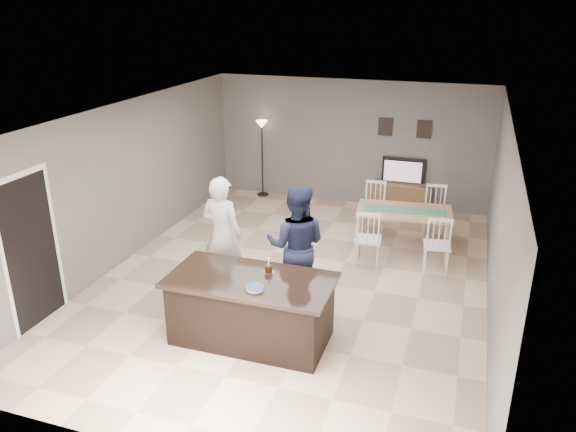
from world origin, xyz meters
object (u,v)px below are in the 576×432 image
(birthday_cake, at_px, (269,269))
(woman, at_px, (222,234))
(kitchen_island, at_px, (251,309))
(man, at_px, (296,246))
(floor_lamp, at_px, (262,138))
(television, at_px, (403,171))
(plate_stack, at_px, (255,288))
(dining_table, at_px, (404,217))
(tv_console, at_px, (401,197))

(birthday_cake, bearing_deg, woman, 139.21)
(kitchen_island, xyz_separation_m, man, (0.26, 1.12, 0.47))
(man, bearing_deg, floor_lamp, -72.02)
(kitchen_island, bearing_deg, floor_lamp, 109.44)
(television, height_order, plate_stack, television)
(television, relative_size, woman, 0.50)
(dining_table, bearing_deg, television, 92.03)
(woman, xyz_separation_m, birthday_cake, (1.11, -0.96, 0.04))
(man, height_order, birthday_cake, man)
(floor_lamp, bearing_deg, woman, -76.86)
(television, relative_size, birthday_cake, 4.33)
(kitchen_island, height_order, man, man)
(dining_table, height_order, floor_lamp, floor_lamp)
(tv_console, bearing_deg, woman, -116.16)
(man, height_order, dining_table, man)
(dining_table, bearing_deg, floor_lamp, 142.68)
(kitchen_island, bearing_deg, tv_console, 77.84)
(tv_console, relative_size, birthday_cake, 5.69)
(kitchen_island, distance_m, man, 1.24)
(woman, xyz_separation_m, floor_lamp, (-1.03, 4.39, 0.44))
(dining_table, bearing_deg, kitchen_island, -119.80)
(plate_stack, bearing_deg, man, 85.73)
(woman, height_order, plate_stack, woman)
(television, bearing_deg, plate_stack, 80.01)
(kitchen_island, relative_size, birthday_cake, 10.19)
(television, height_order, dining_table, television)
(man, relative_size, dining_table, 0.92)
(kitchen_island, bearing_deg, woman, 128.35)
(birthday_cake, bearing_deg, kitchen_island, -123.37)
(television, xyz_separation_m, plate_stack, (-1.04, -5.89, 0.06))
(tv_console, bearing_deg, plate_stack, -100.11)
(plate_stack, bearing_deg, birthday_cake, 90.32)
(kitchen_island, height_order, birthday_cake, birthday_cake)
(kitchen_island, bearing_deg, plate_stack, -56.97)
(tv_console, xyz_separation_m, television, (0.00, 0.07, 0.56))
(dining_table, bearing_deg, plate_stack, -116.22)
(kitchen_island, distance_m, dining_table, 3.82)
(birthday_cake, height_order, dining_table, birthday_cake)
(woman, distance_m, floor_lamp, 4.53)
(man, bearing_deg, television, -110.30)
(woman, bearing_deg, dining_table, -129.94)
(television, relative_size, plate_stack, 3.85)
(tv_console, height_order, birthday_cake, birthday_cake)
(woman, bearing_deg, plate_stack, 134.52)
(tv_console, relative_size, woman, 0.66)
(television, xyz_separation_m, dining_table, (0.32, -2.14, -0.22))
(tv_console, bearing_deg, television, 90.00)
(woman, xyz_separation_m, man, (1.21, -0.08, 0.01))
(television, bearing_deg, tv_console, 90.00)
(man, relative_size, birthday_cake, 8.75)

